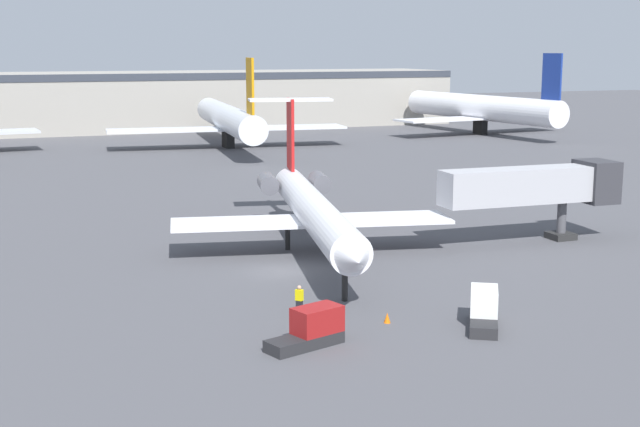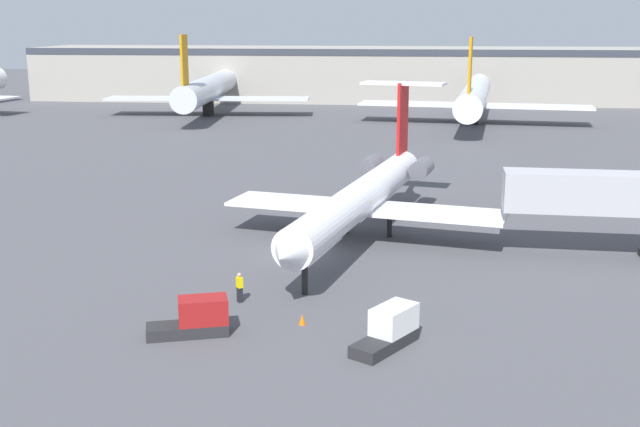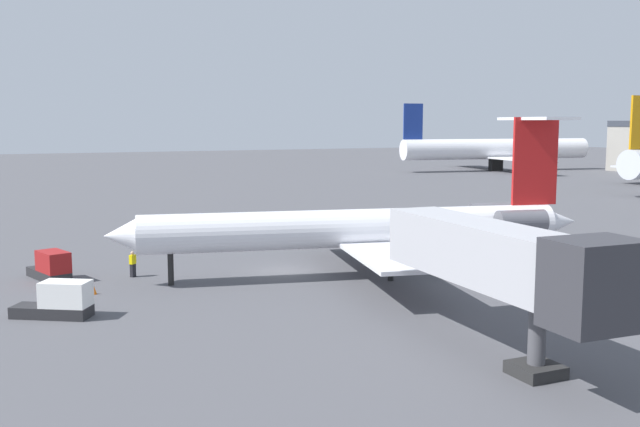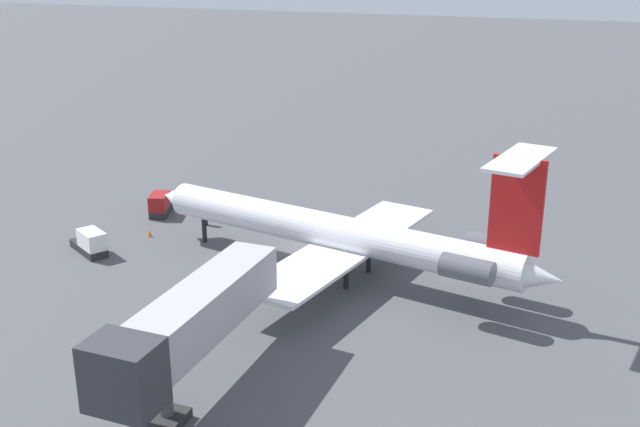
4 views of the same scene
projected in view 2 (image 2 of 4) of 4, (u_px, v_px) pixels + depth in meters
ground_plane at (305, 255)px, 52.94m from camera, size 400.00×400.00×0.10m
regional_jet at (365, 193)px, 56.24m from camera, size 20.28×31.07×10.28m
jet_bridge at (630, 195)px, 51.29m from camera, size 14.20×3.41×5.92m
ground_crew_marshaller at (240, 287)px, 43.82m from camera, size 0.45×0.48×1.69m
baggage_tug_lead at (390, 329)px, 37.89m from camera, size 3.28×4.14×1.90m
baggage_tug_trailing at (196, 319)px, 39.24m from camera, size 4.24×2.57×1.90m
traffic_cone_near at (302, 319)px, 40.68m from camera, size 0.36×0.36×0.55m
terminal_building at (379, 74)px, 155.85m from camera, size 134.70×20.44×10.19m
parked_airliner_west_mid at (207, 89)px, 130.08m from camera, size 33.64×39.80×13.37m
parked_airliner_centre at (474, 96)px, 119.57m from camera, size 35.15×41.48×13.23m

